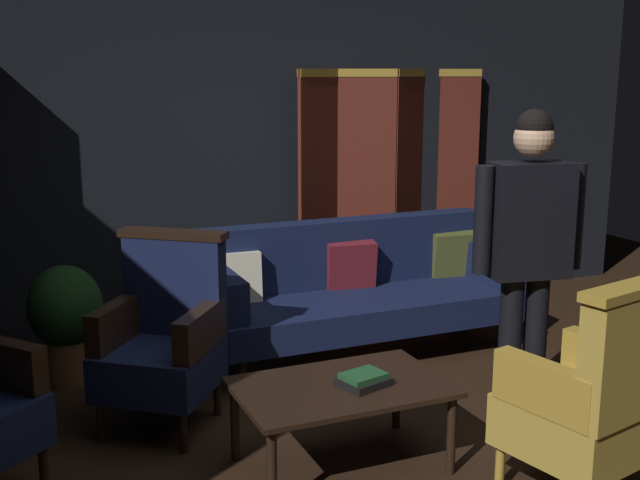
{
  "coord_description": "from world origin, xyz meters",
  "views": [
    {
      "loc": [
        -1.7,
        -3.19,
        1.88
      ],
      "look_at": [
        0.0,
        0.8,
        0.95
      ],
      "focal_mm": 44.24,
      "sensor_mm": 36.0,
      "label": 1
    }
  ],
  "objects": [
    {
      "name": "standing_figure",
      "position": [
        0.79,
        -0.03,
        1.03
      ],
      "size": [
        0.58,
        0.28,
        1.7
      ],
      "color": "black",
      "rests_on": "ground_plane"
    },
    {
      "name": "potted_plant",
      "position": [
        -1.33,
        1.64,
        0.42
      ],
      "size": [
        0.45,
        0.45,
        0.74
      ],
      "color": "brown",
      "rests_on": "ground_plane"
    },
    {
      "name": "velvet_couch",
      "position": [
        0.55,
        1.45,
        0.45
      ],
      "size": [
        2.12,
        0.78,
        0.88
      ],
      "color": "black",
      "rests_on": "ground_plane"
    },
    {
      "name": "coffee_table",
      "position": [
        -0.23,
        0.01,
        0.37
      ],
      "size": [
        1.0,
        0.64,
        0.42
      ],
      "color": "black",
      "rests_on": "ground_plane"
    },
    {
      "name": "armchair_wing_left",
      "position": [
        -0.9,
        0.82,
        0.49
      ],
      "size": [
        0.81,
        0.81,
        1.04
      ],
      "color": "black",
      "rests_on": "ground_plane"
    },
    {
      "name": "book_black_cloth",
      "position": [
        -0.14,
        -0.04,
        0.44
      ],
      "size": [
        0.26,
        0.24,
        0.04
      ],
      "primitive_type": "cube",
      "rotation": [
        0.0,
        0.0,
        0.29
      ],
      "color": "black",
      "rests_on": "coffee_table"
    },
    {
      "name": "back_wall",
      "position": [
        0.0,
        2.45,
        1.4
      ],
      "size": [
        7.2,
        0.1,
        2.8
      ],
      "primitive_type": "cube",
      "color": "black",
      "rests_on": "ground_plane"
    },
    {
      "name": "book_green_cloth",
      "position": [
        -0.14,
        -0.04,
        0.47
      ],
      "size": [
        0.23,
        0.19,
        0.02
      ],
      "primitive_type": "cube",
      "rotation": [
        0.0,
        0.0,
        0.25
      ],
      "color": "#1E4C28",
      "rests_on": "book_black_cloth"
    },
    {
      "name": "armchair_gilt_accent",
      "position": [
        0.65,
        -0.7,
        0.49
      ],
      "size": [
        0.69,
        0.69,
        1.04
      ],
      "color": "#B78E33",
      "rests_on": "ground_plane"
    },
    {
      "name": "ground_plane",
      "position": [
        0.0,
        0.0,
        0.0
      ],
      "size": [
        10.0,
        10.0,
        0.0
      ],
      "primitive_type": "plane",
      "color": "black"
    },
    {
      "name": "folding_screen",
      "position": [
        1.24,
        2.32,
        0.99
      ],
      "size": [
        1.68,
        0.33,
        1.9
      ],
      "color": "#5B2319",
      "rests_on": "ground_plane"
    }
  ]
}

